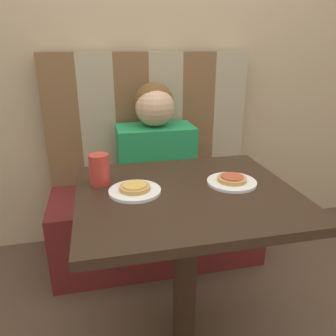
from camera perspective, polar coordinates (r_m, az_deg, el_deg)
name	(u,v)px	position (r m, az deg, el deg)	size (l,w,h in m)	color
ground_plane	(184,336)	(1.70, 2.73, -27.13)	(12.00, 12.00, 0.00)	#4C3828
wall_back	(144,38)	(2.11, -4.16, 21.67)	(7.00, 0.05, 2.60)	tan
booth_seat	(156,222)	(2.07, -2.02, -9.44)	(1.23, 0.54, 0.45)	#5B1919
booth_backrest	(149,118)	(2.06, -3.40, 8.67)	(1.23, 0.09, 0.78)	brown
dining_table	(186,216)	(1.31, 3.19, -8.36)	(0.83, 0.72, 0.73)	black
person	(155,142)	(1.87, -2.25, 4.58)	(0.43, 0.26, 0.63)	#1E8447
plate_left	(135,191)	(1.25, -5.79, -4.00)	(0.20, 0.20, 0.01)	white
plate_right	(232,182)	(1.35, 11.03, -2.44)	(0.20, 0.20, 0.01)	white
pizza_left	(135,187)	(1.24, -5.82, -3.35)	(0.12, 0.12, 0.02)	#C68E47
pizza_right	(232,179)	(1.34, 11.07, -1.82)	(0.12, 0.12, 0.02)	#C68E47
drinking_cup	(99,169)	(1.32, -11.85, -0.25)	(0.08, 0.08, 0.12)	#B23328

